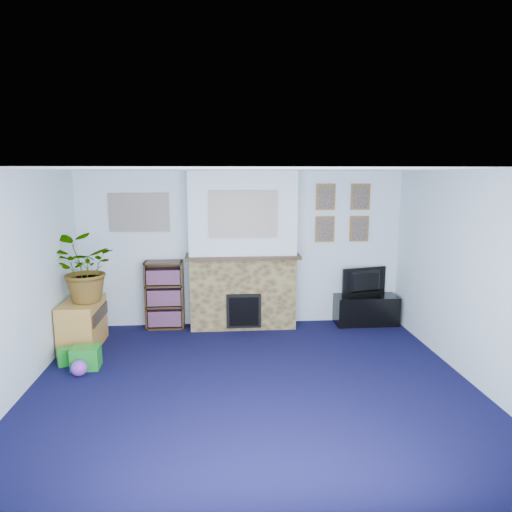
{
  "coord_description": "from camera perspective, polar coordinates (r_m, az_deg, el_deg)",
  "views": [
    {
      "loc": [
        -0.35,
        -4.76,
        2.36
      ],
      "look_at": [
        0.12,
        1.02,
        1.31
      ],
      "focal_mm": 32.0,
      "sensor_mm": 36.0,
      "label": 1
    }
  ],
  "objects": [
    {
      "name": "portrait_bl",
      "position": [
        7.23,
        8.59,
        3.35
      ],
      "size": [
        0.3,
        0.03,
        0.4
      ],
      "primitive_type": "cube",
      "color": "brown",
      "rests_on": "wall_back"
    },
    {
      "name": "chimney_breast",
      "position": [
        6.92,
        -1.67,
        0.49
      ],
      "size": [
        1.72,
        0.5,
        2.4
      ],
      "color": "brown",
      "rests_on": "ground"
    },
    {
      "name": "toy_ball",
      "position": [
        5.93,
        -21.25,
        -12.97
      ],
      "size": [
        0.19,
        0.19,
        0.19
      ],
      "primitive_type": "sphere",
      "color": "purple",
      "rests_on": "ground"
    },
    {
      "name": "mantel_teddy",
      "position": [
        6.86,
        -6.5,
        0.62
      ],
      "size": [
        0.13,
        0.13,
        0.13
      ],
      "primitive_type": "sphere",
      "color": "gray",
      "rests_on": "chimney_breast"
    },
    {
      "name": "sideboard",
      "position": [
        6.75,
        -20.86,
        -7.73
      ],
      "size": [
        0.47,
        0.84,
        0.65
      ],
      "primitive_type": "cube",
      "color": "#B9873B",
      "rests_on": "ground"
    },
    {
      "name": "green_crate",
      "position": [
        6.1,
        -20.49,
        -11.76
      ],
      "size": [
        0.34,
        0.28,
        0.26
      ],
      "primitive_type": "cube",
      "rotation": [
        0.0,
        0.0,
        0.04
      ],
      "color": "#198C26",
      "rests_on": "ground"
    },
    {
      "name": "wall_back",
      "position": [
        7.12,
        -1.76,
        0.9
      ],
      "size": [
        5.0,
        0.04,
        2.4
      ],
      "primitive_type": "cube",
      "color": "silver",
      "rests_on": "ground"
    },
    {
      "name": "floor",
      "position": [
        5.33,
        -0.42,
        -16.03
      ],
      "size": [
        5.0,
        4.5,
        0.01
      ],
      "primitive_type": "cube",
      "color": "#0E0E34",
      "rests_on": "ground"
    },
    {
      "name": "tv_stand",
      "position": [
        7.48,
        13.56,
        -6.59
      ],
      "size": [
        0.97,
        0.41,
        0.46
      ],
      "primitive_type": "cube",
      "color": "black",
      "rests_on": "ground"
    },
    {
      "name": "bookshelf",
      "position": [
        7.17,
        -11.33,
        -4.95
      ],
      "size": [
        0.58,
        0.28,
        1.05
      ],
      "color": "#312112",
      "rests_on": "ground"
    },
    {
      "name": "toy_tube",
      "position": [
        6.6,
        -21.92,
        -10.81
      ],
      "size": [
        0.33,
        0.15,
        0.19
      ],
      "primitive_type": "cylinder",
      "rotation": [
        0.0,
        1.43,
        0.0
      ],
      "color": "blue",
      "rests_on": "ground"
    },
    {
      "name": "television",
      "position": [
        7.38,
        13.66,
        -3.17
      ],
      "size": [
        0.76,
        0.28,
        0.44
      ],
      "primitive_type": "imported",
      "rotation": [
        0.0,
        0.0,
        3.38
      ],
      "color": "black",
      "rests_on": "tv_stand"
    },
    {
      "name": "ceiling",
      "position": [
        4.77,
        -0.45,
        10.75
      ],
      "size": [
        5.0,
        4.5,
        0.01
      ],
      "primitive_type": "cube",
      "color": "white",
      "rests_on": "wall_back"
    },
    {
      "name": "portrait_tl",
      "position": [
        7.19,
        8.7,
        7.3
      ],
      "size": [
        0.3,
        0.03,
        0.4
      ],
      "primitive_type": "cube",
      "color": "brown",
      "rests_on": "wall_back"
    },
    {
      "name": "mantel_can",
      "position": [
        6.95,
        4.76,
        0.73
      ],
      "size": [
        0.06,
        0.06,
        0.12
      ],
      "primitive_type": "cylinder",
      "color": "#198C26",
      "rests_on": "chimney_breast"
    },
    {
      "name": "wall_front",
      "position": [
        2.79,
        3.06,
        -14.37
      ],
      "size": [
        5.0,
        0.04,
        2.4
      ],
      "primitive_type": "cube",
      "color": "silver",
      "rests_on": "ground"
    },
    {
      "name": "collage_main",
      "position": [
        6.63,
        -1.6,
        5.26
      ],
      "size": [
        1.0,
        0.03,
        0.68
      ],
      "primitive_type": "cube",
      "color": "gray",
      "rests_on": "chimney_breast"
    },
    {
      "name": "portrait_br",
      "position": [
        7.38,
        12.76,
        3.34
      ],
      "size": [
        0.3,
        0.03,
        0.4
      ],
      "primitive_type": "cube",
      "color": "brown",
      "rests_on": "wall_back"
    },
    {
      "name": "potted_plant",
      "position": [
        6.51,
        -20.97,
        -1.57
      ],
      "size": [
        0.87,
        0.77,
        0.9
      ],
      "primitive_type": "imported",
      "rotation": [
        0.0,
        0.0,
        3.24
      ],
      "color": "#26661E",
      "rests_on": "sideboard"
    },
    {
      "name": "wall_left",
      "position": [
        5.35,
        -28.25,
        -3.49
      ],
      "size": [
        0.04,
        4.5,
        2.4
      ],
      "primitive_type": "cube",
      "color": "silver",
      "rests_on": "ground"
    },
    {
      "name": "toy_block",
      "position": [
        6.3,
        -22.79,
        -11.47
      ],
      "size": [
        0.23,
        0.23,
        0.21
      ],
      "primitive_type": "cube",
      "rotation": [
        0.0,
        0.0,
        0.42
      ],
      "color": "#198C26",
      "rests_on": "ground"
    },
    {
      "name": "portrait_tr",
      "position": [
        7.34,
        12.92,
        7.22
      ],
      "size": [
        0.3,
        0.03,
        0.4
      ],
      "primitive_type": "cube",
      "color": "brown",
      "rests_on": "wall_back"
    },
    {
      "name": "mantel_clock",
      "position": [
        6.86,
        -2.59,
        0.71
      ],
      "size": [
        0.11,
        0.07,
        0.15
      ],
      "primitive_type": "cube",
      "color": "gold",
      "rests_on": "chimney_breast"
    },
    {
      "name": "mantel_candle",
      "position": [
        6.88,
        0.53,
        0.84
      ],
      "size": [
        0.05,
        0.05,
        0.16
      ],
      "primitive_type": "cylinder",
      "color": "#B2BFC6",
      "rests_on": "chimney_breast"
    },
    {
      "name": "collage_left",
      "position": [
        7.12,
        -14.39,
        5.3
      ],
      "size": [
        0.9,
        0.03,
        0.58
      ],
      "primitive_type": "cube",
      "color": "gray",
      "rests_on": "wall_back"
    },
    {
      "name": "wall_right",
      "position": [
        5.67,
        25.69,
        -2.57
      ],
      "size": [
        0.04,
        4.5,
        2.4
      ],
      "primitive_type": "cube",
      "color": "silver",
      "rests_on": "ground"
    }
  ]
}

